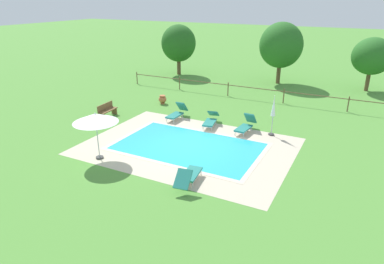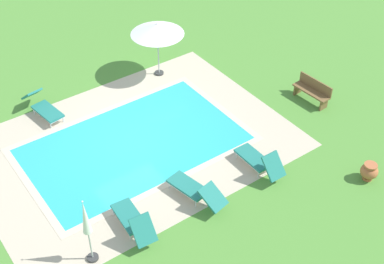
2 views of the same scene
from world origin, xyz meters
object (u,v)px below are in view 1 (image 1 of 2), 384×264
at_px(sun_lounger_north_near_steps, 177,113).
at_px(patio_umbrella_open_foreground, 95,118).
at_px(terracotta_urn_near_fence, 163,99).
at_px(tree_far_west, 372,56).
at_px(sun_lounger_north_far, 246,125).
at_px(tree_west_mid, 281,45).
at_px(tree_centre, 179,43).
at_px(sun_lounger_north_mid, 189,175).
at_px(sun_lounger_north_end, 211,120).
at_px(patio_umbrella_closed_row_west, 273,110).
at_px(wooden_bench_lawn_side, 107,110).

distance_m(sun_lounger_north_near_steps, patio_umbrella_open_foreground, 6.79).
xyz_separation_m(patio_umbrella_open_foreground, terracotta_urn_near_fence, (-2.04, 8.92, -1.68)).
distance_m(sun_lounger_north_near_steps, tree_far_west, 16.78).
height_order(sun_lounger_north_far, tree_west_mid, tree_west_mid).
relative_size(tree_far_west, tree_centre, 0.90).
distance_m(sun_lounger_north_mid, tree_centre, 21.38).
distance_m(sun_lounger_north_end, terracotta_urn_near_fence, 5.51).
bearing_deg(terracotta_urn_near_fence, tree_west_mid, 60.11).
bearing_deg(sun_lounger_north_near_steps, sun_lounger_north_end, -3.95).
bearing_deg(tree_centre, terracotta_urn_near_fence, -67.40).
height_order(sun_lounger_north_mid, terracotta_urn_near_fence, sun_lounger_north_mid).
relative_size(sun_lounger_north_far, terracotta_urn_near_fence, 3.12).
relative_size(tree_far_west, tree_west_mid, 0.81).
xyz_separation_m(terracotta_urn_near_fence, tree_centre, (-3.84, 9.23, 2.65)).
bearing_deg(patio_umbrella_open_foreground, tree_west_mid, 78.91).
bearing_deg(sun_lounger_north_end, patio_umbrella_closed_row_west, 3.42).
relative_size(sun_lounger_north_mid, tree_centre, 0.43).
bearing_deg(sun_lounger_north_far, wooden_bench_lawn_side, -169.98).
bearing_deg(tree_centre, patio_umbrella_closed_row_west, -43.06).
relative_size(sun_lounger_north_near_steps, patio_umbrella_closed_row_west, 0.83).
relative_size(sun_lounger_north_near_steps, patio_umbrella_open_foreground, 0.83).
xyz_separation_m(patio_umbrella_closed_row_west, tree_centre, (-12.33, 11.52, 1.51)).
xyz_separation_m(tree_west_mid, tree_centre, (-9.58, -0.76, -0.30)).
bearing_deg(sun_lounger_north_mid, sun_lounger_north_end, 106.94).
height_order(tree_far_west, tree_centre, tree_centre).
relative_size(sun_lounger_north_mid, patio_umbrella_closed_row_west, 0.90).
height_order(sun_lounger_north_end, patio_umbrella_closed_row_west, patio_umbrella_closed_row_west).
bearing_deg(tree_far_west, sun_lounger_north_end, -120.82).
relative_size(sun_lounger_north_mid, wooden_bench_lawn_side, 1.34).
bearing_deg(tree_centre, wooden_bench_lawn_side, -80.46).
bearing_deg(sun_lounger_north_end, tree_far_west, 59.18).
distance_m(sun_lounger_north_end, patio_umbrella_closed_row_west, 3.76).
bearing_deg(tree_far_west, sun_lounger_north_mid, -106.55).
bearing_deg(tree_far_west, patio_umbrella_closed_row_west, -108.28).
distance_m(sun_lounger_north_far, tree_centre, 16.23).
bearing_deg(sun_lounger_north_mid, tree_far_west, 73.45).
xyz_separation_m(wooden_bench_lawn_side, tree_west_mid, (7.35, 14.03, 2.82)).
relative_size(sun_lounger_north_end, terracotta_urn_near_fence, 3.44).
bearing_deg(tree_far_west, tree_centre, -174.94).
bearing_deg(wooden_bench_lawn_side, terracotta_urn_near_fence, 68.32).
xyz_separation_m(sun_lounger_north_end, patio_umbrella_open_foreground, (-2.87, -6.41, 1.64)).
relative_size(wooden_bench_lawn_side, tree_west_mid, 0.29).
xyz_separation_m(sun_lounger_north_near_steps, terracotta_urn_near_fence, (-2.51, 2.34, -0.06)).
height_order(sun_lounger_north_mid, patio_umbrella_open_foreground, patio_umbrella_open_foreground).
xyz_separation_m(sun_lounger_north_far, tree_far_west, (5.73, 13.21, 2.38)).
bearing_deg(sun_lounger_north_far, sun_lounger_north_near_steps, 177.84).
distance_m(sun_lounger_north_far, patio_umbrella_open_foreground, 8.30).
relative_size(sun_lounger_north_end, patio_umbrella_open_foreground, 0.93).
relative_size(sun_lounger_north_end, patio_umbrella_closed_row_west, 0.93).
relative_size(sun_lounger_north_far, tree_centre, 0.40).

